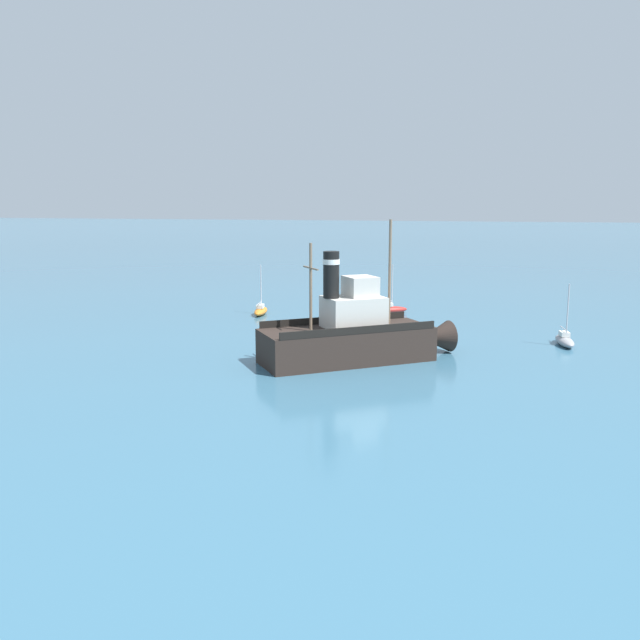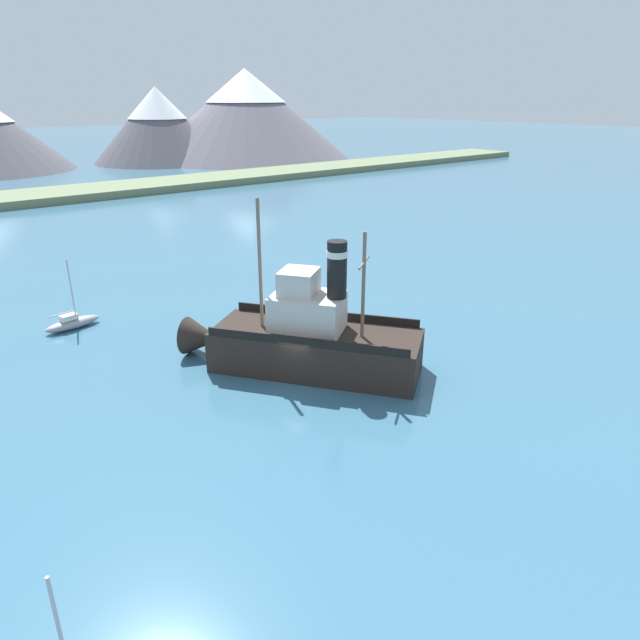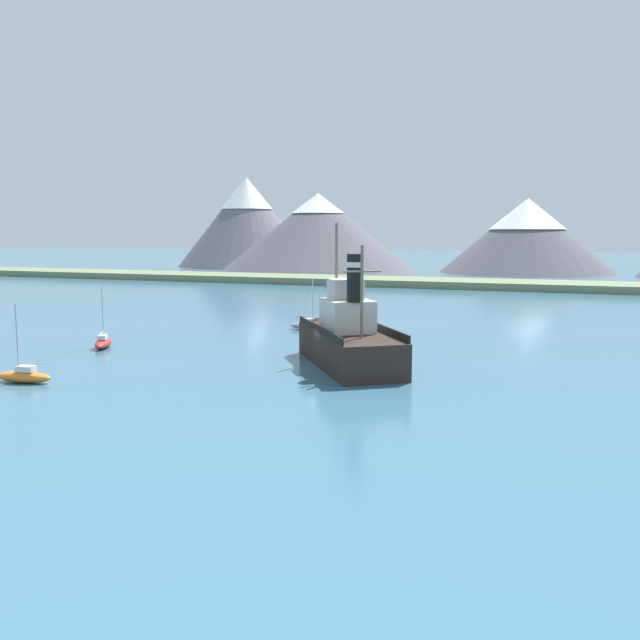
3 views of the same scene
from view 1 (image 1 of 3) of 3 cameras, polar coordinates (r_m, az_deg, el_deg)
The scene contains 5 objects.
ground_plane at distance 49.29m, azimuth 2.25°, elevation -3.10°, with size 600.00×600.00×0.00m, color #38667F.
old_tugboat at distance 47.67m, azimuth 2.94°, elevation -1.31°, with size 11.08×13.70×9.90m.
sailboat_grey at distance 56.24m, azimuth 19.91°, elevation -1.60°, with size 3.91×1.61×4.90m.
sailboat_red at distance 67.99m, azimuth 5.82°, elevation 0.92°, with size 2.73×3.88×4.90m.
sailboat_orange at distance 67.08m, azimuth -5.01°, elevation 0.81°, with size 3.91×1.59×4.90m.
Camera 1 is at (47.08, 9.15, 11.35)m, focal length 38.00 mm.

